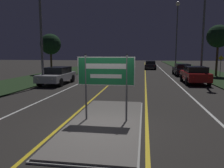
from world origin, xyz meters
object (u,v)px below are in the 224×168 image
at_px(car_receding_1, 182,69).
at_px(car_approaching_0, 57,75).
at_px(streetlight_left_near, 40,0).
at_px(car_receding_0, 195,74).
at_px(streetlight_right_far, 177,23).
at_px(car_receding_2, 150,65).
at_px(car_approaching_1, 115,67).
at_px(highway_sign, 106,74).
at_px(warning_sign, 221,64).

xyz_separation_m(car_receding_1, car_approaching_0, (-11.76, -9.34, 0.04)).
height_order(streetlight_left_near, car_receding_0, streetlight_left_near).
distance_m(streetlight_right_far, car_receding_2, 7.77).
relative_size(streetlight_right_far, car_approaching_1, 2.43).
xyz_separation_m(car_receding_2, car_approaching_1, (-4.92, -8.27, 0.05)).
height_order(highway_sign, car_approaching_0, highway_sign).
bearing_deg(streetlight_right_far, warning_sign, -70.77).
height_order(car_receding_0, warning_sign, warning_sign).
height_order(car_approaching_0, car_approaching_1, car_approaching_1).
distance_m(highway_sign, warning_sign, 20.25).
distance_m(highway_sign, car_approaching_1, 21.62).
bearing_deg(car_receding_1, car_approaching_1, 164.67).
height_order(highway_sign, car_receding_2, highway_sign).
bearing_deg(car_receding_2, streetlight_right_far, -27.46).
bearing_deg(car_receding_0, car_receding_1, 89.02).
relative_size(car_receding_0, car_approaching_0, 0.96).
height_order(streetlight_left_near, car_receding_2, streetlight_left_near).
height_order(car_receding_1, warning_sign, warning_sign).
relative_size(car_receding_0, car_receding_1, 1.03).
distance_m(car_receding_0, car_approaching_0, 11.80).
height_order(streetlight_left_near, car_approaching_0, streetlight_left_near).
bearing_deg(car_approaching_1, highway_sign, -83.20).
bearing_deg(car_approaching_1, streetlight_left_near, -106.48).
relative_size(streetlight_right_far, warning_sign, 4.50).
bearing_deg(streetlight_left_near, streetlight_right_far, 56.92).
bearing_deg(car_receding_2, car_approaching_0, -112.64).
bearing_deg(car_approaching_1, car_receding_1, -15.33).
bearing_deg(warning_sign, streetlight_left_near, -149.41).
bearing_deg(car_approaching_1, warning_sign, -16.63).
height_order(streetlight_left_near, car_approaching_1, streetlight_left_near).
bearing_deg(streetlight_left_near, car_approaching_0, 71.38).
xyz_separation_m(car_receding_1, warning_sign, (3.86, -1.36, 0.75)).
bearing_deg(streetlight_left_near, highway_sign, -51.93).
xyz_separation_m(car_approaching_0, car_approaching_1, (3.38, 11.64, 0.01)).
height_order(streetlight_right_far, car_approaching_1, streetlight_right_far).
xyz_separation_m(car_receding_0, car_approaching_1, (-8.25, 9.64, -0.01)).
distance_m(streetlight_left_near, car_receding_2, 23.91).
xyz_separation_m(car_receding_0, car_receding_1, (0.13, 7.34, -0.07)).
relative_size(car_receding_1, car_approaching_0, 0.93).
distance_m(streetlight_right_far, warning_sign, 11.95).
relative_size(car_receding_2, car_approaching_1, 1.09).
distance_m(streetlight_left_near, streetlight_right_far, 23.23).
relative_size(car_approaching_0, car_approaching_1, 1.09).
distance_m(streetlight_left_near, car_approaching_0, 5.97).
bearing_deg(car_receding_1, highway_sign, -106.90).
bearing_deg(warning_sign, car_approaching_1, 163.37).
bearing_deg(streetlight_left_near, car_receding_1, 41.59).
relative_size(streetlight_right_far, car_receding_1, 2.41).
bearing_deg(car_receding_1, streetlight_right_far, 87.35).
relative_size(car_receding_0, car_receding_2, 0.95).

